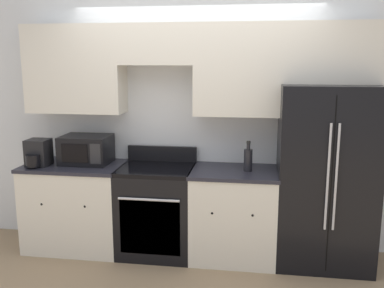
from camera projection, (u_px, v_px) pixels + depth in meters
name	position (u px, v px, depth m)	size (l,w,h in m)	color
ground_plane	(187.00, 268.00, 4.11)	(12.00, 12.00, 0.00)	#937A5B
wall_back	(198.00, 101.00, 4.37)	(8.00, 0.39, 2.60)	silver
lower_cabinets_left	(77.00, 206.00, 4.51)	(1.02, 0.64, 0.91)	silver
lower_cabinets_right	(234.00, 214.00, 4.27)	(0.85, 0.64, 0.91)	silver
oven_range	(157.00, 210.00, 4.38)	(0.74, 0.65, 1.07)	black
refrigerator	(324.00, 175.00, 4.12)	(0.90, 0.78, 1.75)	black
microwave	(86.00, 149.00, 4.44)	(0.49, 0.39, 0.29)	black
bottle	(248.00, 159.00, 4.13)	(0.08, 0.08, 0.30)	black
paper_towel_holder	(38.00, 154.00, 4.34)	(0.22, 0.29, 0.27)	black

